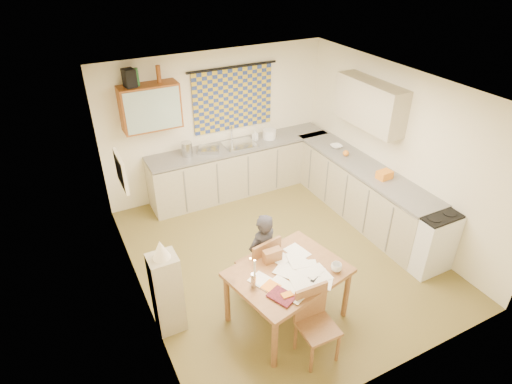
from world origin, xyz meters
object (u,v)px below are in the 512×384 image
stove (427,238)px  counter_right (360,191)px  dining_table (287,295)px  shelf_stand (167,293)px  counter_back (241,168)px  chair_far (258,275)px  person (262,255)px

stove → counter_right: bearing=90.0°
dining_table → shelf_stand: (-1.30, 0.52, 0.15)m
counter_back → dining_table: size_ratio=2.26×
counter_right → stove: bearing=-90.0°
stove → shelf_stand: (-3.54, 0.54, 0.08)m
counter_back → chair_far: bearing=-110.7°
counter_right → dining_table: counter_right is taller
counter_back → stove: bearing=-65.3°
person → stove: bearing=151.5°
counter_right → shelf_stand: 3.65m
shelf_stand → chair_far: bearing=1.6°
counter_right → dining_table: bearing=-147.6°
shelf_stand → counter_right: bearing=14.3°
counter_back → person: bearing=-109.4°
counter_back → dining_table: bearing=-105.3°
dining_table → chair_far: 0.57m
counter_right → counter_back: bearing=131.1°
counter_back → person: (-0.87, -2.47, 0.15)m
shelf_stand → person: bearing=1.8°
counter_back → person: 2.63m
person → shelf_stand: 1.26m
stove → person: 2.36m
dining_table → person: size_ratio=1.22×
stove → dining_table: bearing=179.4°
stove → person: person is taller
counter_back → shelf_stand: (-2.13, -2.51, 0.08)m
chair_far → person: size_ratio=0.78×
dining_table → chair_far: chair_far is taller
chair_far → person: person is taller
counter_back → counter_right: 2.14m
chair_far → shelf_stand: (-1.20, -0.03, 0.25)m
counter_back → stove: 3.36m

